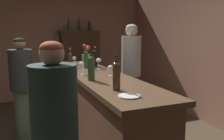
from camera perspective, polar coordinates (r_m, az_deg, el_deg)
wall_back at (r=5.93m, az=-15.93°, el=5.74°), size 5.00×0.12×2.61m
bar_counter at (r=3.21m, az=-3.69°, el=-10.31°), size 0.64×3.00×1.08m
display_cabinet at (r=5.84m, az=-7.81°, el=1.70°), size 1.01×0.36×1.67m
wine_bottle_rose at (r=3.74m, az=-4.15°, el=3.14°), size 0.07×0.07×0.32m
wine_bottle_syrah at (r=3.54m, az=-6.42°, el=2.77°), size 0.06×0.06×0.32m
wine_bottle_malbec at (r=3.77m, az=-10.20°, el=2.73°), size 0.07×0.07×0.30m
wine_bottle_pinot at (r=2.15m, az=1.10°, el=-1.09°), size 0.07×0.07×0.33m
wine_bottle_chardonnay at (r=2.61m, az=-5.12°, el=0.75°), size 0.08×0.08×0.33m
wine_glass_front at (r=3.46m, az=-3.31°, el=2.23°), size 0.08×0.08×0.16m
wine_glass_mid at (r=2.88m, az=-0.36°, el=0.48°), size 0.08×0.08×0.14m
wine_glass_rear at (r=4.11m, az=-9.22°, el=2.79°), size 0.07×0.07×0.13m
wine_glass_spare at (r=3.01m, az=-7.48°, el=1.25°), size 0.07×0.07×0.17m
flower_arrangement at (r=3.80m, az=-6.25°, el=2.98°), size 0.15×0.15×0.36m
cheese_plate at (r=1.96m, az=4.23°, el=-6.39°), size 0.19×0.19×0.01m
display_bottle_left at (r=5.74m, az=-10.61°, el=10.75°), size 0.07×0.07×0.29m
display_bottle_midleft at (r=5.80m, az=-8.11°, el=10.85°), size 0.07×0.07×0.31m
display_bottle_center at (r=5.87m, az=-5.59°, el=10.81°), size 0.07×0.07×0.28m
patron_by_cabinet at (r=1.81m, az=-13.78°, el=-15.94°), size 0.34×0.34×1.55m
patron_near_entrance at (r=3.71m, az=-21.24°, el=-3.48°), size 0.34×0.34×1.54m
bartender at (r=4.02m, az=4.69°, el=0.00°), size 0.33×0.33×1.76m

